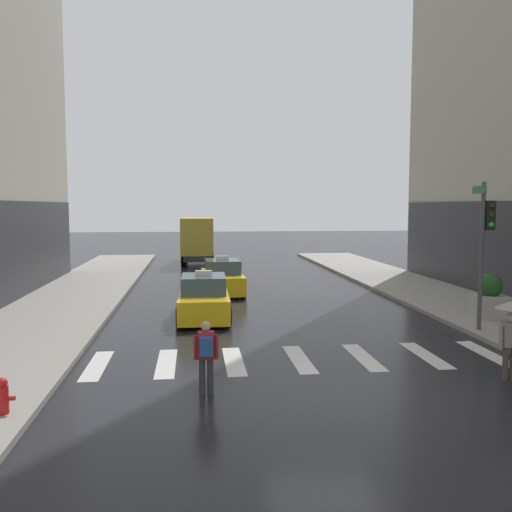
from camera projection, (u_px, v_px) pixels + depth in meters
name	position (u px, v px, depth m)	size (l,w,h in m)	color
ground_plane	(325.00, 396.00, 12.22)	(160.00, 160.00, 0.00)	black
crosswalk_markings	(299.00, 359.00, 15.19)	(11.30, 2.80, 0.01)	silver
traffic_light_pole	(485.00, 235.00, 17.90)	(0.44, 0.84, 4.80)	#47474C
taxi_lead	(204.00, 299.00, 20.67)	(1.99, 4.57, 1.80)	yellow
taxi_second	(222.00, 278.00, 26.66)	(2.04, 4.59, 1.80)	yellow
box_truck	(198.00, 238.00, 40.17)	(2.42, 7.59, 3.35)	#2D2D2D
pedestrian_with_backpack	(206.00, 352.00, 12.22)	(0.55, 0.43, 1.65)	#333338
fire_hydrant	(2.00, 396.00, 10.75)	(0.48, 0.24, 0.72)	red
planter_near_corner	(489.00, 297.00, 20.18)	(1.10, 1.10, 1.60)	#A8A399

